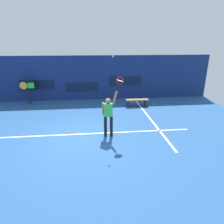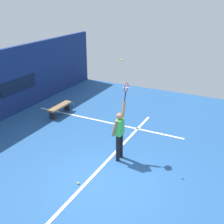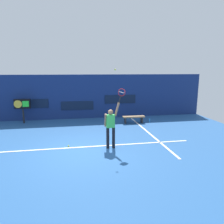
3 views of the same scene
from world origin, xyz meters
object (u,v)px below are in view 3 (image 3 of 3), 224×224
object	(u,v)px
tennis_player	(111,125)
court_bench	(134,118)
scoreboard_clock	(22,105)
tennis_racket	(121,93)
water_bottle	(150,120)
tennis_ball	(115,70)
spare_ball	(69,146)

from	to	relation	value
tennis_player	court_bench	distance (m)	4.65
tennis_player	scoreboard_clock	world-z (taller)	tennis_player
tennis_racket	water_bottle	distance (m)	5.41
tennis_racket	tennis_ball	size ratio (longest dim) A/B	9.21
tennis_racket	spare_ball	distance (m)	3.28
scoreboard_clock	spare_ball	distance (m)	5.72
tennis_player	tennis_ball	xyz separation A→B (m)	(0.20, 0.06, 2.31)
tennis_ball	court_bench	bearing A→B (deg)	63.69
scoreboard_clock	court_bench	size ratio (longest dim) A/B	1.10
tennis_ball	scoreboard_clock	world-z (taller)	tennis_ball
tennis_player	spare_ball	world-z (taller)	tennis_player
tennis_ball	scoreboard_clock	size ratio (longest dim) A/B	0.04
tennis_ball	spare_ball	xyz separation A→B (m)	(-2.00, 0.42, -3.29)
tennis_ball	scoreboard_clock	xyz separation A→B (m)	(-4.89, 5.21, -2.14)
tennis_racket	spare_ball	bearing A→B (deg)	167.93
tennis_racket	court_bench	world-z (taller)	tennis_racket
tennis_racket	water_bottle	bearing A→B (deg)	55.54
court_bench	tennis_racket	bearing A→B (deg)	-112.91
tennis_player	spare_ball	size ratio (longest dim) A/B	29.14
tennis_racket	court_bench	xyz separation A→B (m)	(1.71, 4.06, -2.03)
court_bench	water_bottle	bearing A→B (deg)	0.00
tennis_player	water_bottle	size ratio (longest dim) A/B	8.26
tennis_player	scoreboard_clock	xyz separation A→B (m)	(-4.70, 5.28, 0.16)
tennis_player	water_bottle	bearing A→B (deg)	51.36
spare_ball	scoreboard_clock	bearing A→B (deg)	121.10
tennis_ball	court_bench	distance (m)	5.36
tennis_racket	spare_ball	world-z (taller)	tennis_racket
tennis_racket	tennis_ball	xyz separation A→B (m)	(-0.26, 0.07, 0.95)
scoreboard_clock	spare_ball	size ratio (longest dim) A/B	22.58
tennis_player	court_bench	bearing A→B (deg)	61.84
court_bench	spare_ball	xyz separation A→B (m)	(-3.97, -3.57, -0.30)
scoreboard_clock	court_bench	world-z (taller)	scoreboard_clock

